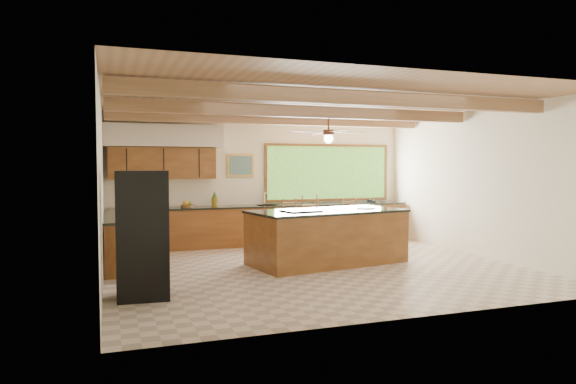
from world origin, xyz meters
name	(u,v)px	position (x,y,z in m)	size (l,w,h in m)	color
ground	(314,267)	(0.00, 0.00, 0.00)	(7.20, 7.20, 0.00)	beige
room_shell	(293,146)	(-0.17, 0.65, 2.21)	(7.27, 6.54, 3.02)	white
counter_run	(237,228)	(-0.82, 2.52, 0.46)	(7.12, 3.10, 1.27)	brown
island	(327,236)	(0.39, 0.29, 0.51)	(3.10, 1.85, 1.03)	brown
refrigerator	(143,234)	(-3.05, -1.16, 0.89)	(0.75, 0.73, 1.78)	black
bar_stool_a	(310,216)	(0.87, 2.39, 0.70)	(0.52, 0.52, 1.17)	brown
bar_stool_b	(287,218)	(0.33, 2.39, 0.65)	(0.41, 0.41, 1.10)	brown
bar_stool_c	(396,220)	(2.64, 1.54, 0.62)	(0.42, 0.42, 1.04)	brown
bar_stool_d	(349,216)	(1.87, 2.39, 0.64)	(0.46, 0.46, 1.09)	brown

